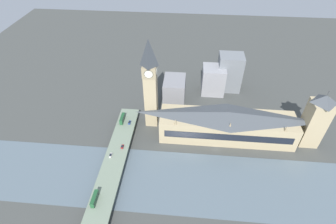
# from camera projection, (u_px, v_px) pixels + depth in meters

# --- Properties ---
(ground_plane) EXTENTS (600.00, 600.00, 0.00)m
(ground_plane) POSITION_uv_depth(u_px,v_px,m) (216.00, 150.00, 208.03)
(ground_plane) COLOR #424442
(river_water) EXTENTS (52.28, 360.00, 0.30)m
(river_water) POSITION_uv_depth(u_px,v_px,m) (218.00, 184.00, 183.51)
(river_water) COLOR slate
(river_water) RESTS_ON ground_plane
(parliament_hall) EXTENTS (25.61, 107.54, 26.51)m
(parliament_hall) POSITION_uv_depth(u_px,v_px,m) (227.00, 125.00, 210.78)
(parliament_hall) COLOR tan
(parliament_hall) RESTS_ON ground_plane
(clock_tower) EXTENTS (11.27, 11.27, 78.94)m
(clock_tower) POSITION_uv_depth(u_px,v_px,m) (150.00, 83.00, 205.64)
(clock_tower) COLOR tan
(clock_tower) RESTS_ON ground_plane
(victoria_tower) EXTENTS (14.55, 14.55, 50.97)m
(victoria_tower) POSITION_uv_depth(u_px,v_px,m) (315.00, 120.00, 199.67)
(victoria_tower) COLOR tan
(victoria_tower) RESTS_ON ground_plane
(road_bridge) EXTENTS (136.55, 15.98, 6.41)m
(road_bridge) POSITION_uv_depth(u_px,v_px,m) (111.00, 172.00, 185.50)
(road_bridge) COLOR #5D6A59
(road_bridge) RESTS_ON ground_plane
(double_decker_bus_lead) EXTENTS (10.82, 2.56, 4.77)m
(double_decker_bus_lead) POSITION_uv_depth(u_px,v_px,m) (95.00, 199.00, 164.96)
(double_decker_bus_lead) COLOR #235B33
(double_decker_bus_lead) RESTS_ON road_bridge
(double_decker_bus_mid) EXTENTS (11.34, 2.56, 4.92)m
(double_decker_bus_mid) POSITION_uv_depth(u_px,v_px,m) (122.00, 119.00, 222.69)
(double_decker_bus_mid) COLOR #235B33
(double_decker_bus_mid) RESTS_ON road_bridge
(car_northbound_mid) EXTENTS (3.94, 1.85, 1.36)m
(car_northbound_mid) POSITION_uv_depth(u_px,v_px,m) (122.00, 147.00, 201.03)
(car_northbound_mid) COLOR maroon
(car_northbound_mid) RESTS_ON road_bridge
(car_northbound_tail) EXTENTS (4.35, 1.94, 1.39)m
(car_northbound_tail) POSITION_uv_depth(u_px,v_px,m) (130.00, 122.00, 221.92)
(car_northbound_tail) COLOR navy
(car_northbound_tail) RESTS_ON road_bridge
(car_southbound_lead) EXTENTS (4.32, 1.78, 1.40)m
(car_southbound_lead) POSITION_uv_depth(u_px,v_px,m) (111.00, 155.00, 194.47)
(car_southbound_lead) COLOR silver
(car_southbound_lead) RESTS_ON road_bridge
(city_block_west) EXTENTS (20.65, 22.11, 27.84)m
(city_block_west) POSITION_uv_depth(u_px,v_px,m) (213.00, 80.00, 259.29)
(city_block_west) COLOR #939399
(city_block_west) RESTS_ON ground_plane
(city_block_center) EXTENTS (26.23, 19.76, 25.48)m
(city_block_center) POSITION_uv_depth(u_px,v_px,m) (174.00, 91.00, 247.05)
(city_block_center) COLOR gray
(city_block_center) RESTS_ON ground_plane
(city_block_east) EXTENTS (19.07, 23.57, 37.62)m
(city_block_east) POSITION_uv_depth(u_px,v_px,m) (229.00, 72.00, 260.97)
(city_block_east) COLOR slate
(city_block_east) RESTS_ON ground_plane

